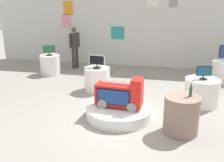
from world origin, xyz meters
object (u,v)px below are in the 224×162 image
object	(u,v)px
tv_on_far_right	(204,72)
tv_on_left_rear	(49,50)
main_display_pedestal	(119,112)
shopper_browsing_near_truck	(75,44)
novelty_firetruck_tv	(120,95)
display_pedestal_left_rear	(50,65)
bottle_on_side_table	(191,91)
display_pedestal_center_rear	(97,79)
tv_on_center_rear	(97,61)
display_pedestal_far_right	(202,92)
side_table_round	(181,114)

from	to	relation	value
tv_on_far_right	tv_on_left_rear	bearing A→B (deg)	159.39
main_display_pedestal	shopper_browsing_near_truck	size ratio (longest dim) A/B	0.95
novelty_firetruck_tv	shopper_browsing_near_truck	xyz separation A→B (m)	(-2.50, 4.07, 0.39)
display_pedestal_left_rear	bottle_on_side_table	size ratio (longest dim) A/B	2.62
display_pedestal_center_rear	bottle_on_side_table	world-z (taller)	bottle_on_side_table
main_display_pedestal	tv_on_center_rear	distance (m)	2.10
novelty_firetruck_tv	display_pedestal_far_right	bearing A→B (deg)	31.29
display_pedestal_center_rear	shopper_browsing_near_truck	distance (m)	2.86
tv_on_left_rear	display_pedestal_center_rear	size ratio (longest dim) A/B	0.53
display_pedestal_left_rear	tv_on_left_rear	size ratio (longest dim) A/B	1.74
novelty_firetruck_tv	display_pedestal_center_rear	world-z (taller)	novelty_firetruck_tv
bottle_on_side_table	display_pedestal_left_rear	bearing A→B (deg)	142.87
tv_on_far_right	bottle_on_side_table	distance (m)	1.64
tv_on_center_rear	tv_on_left_rear	bearing A→B (deg)	147.45
tv_on_center_rear	display_pedestal_far_right	bearing A→B (deg)	-10.41
tv_on_left_rear	display_pedestal_far_right	world-z (taller)	tv_on_left_rear
tv_on_center_rear	shopper_browsing_near_truck	bearing A→B (deg)	122.65
display_pedestal_center_rear	shopper_browsing_near_truck	xyz separation A→B (m)	(-1.51, 2.36, 0.59)
tv_on_left_rear	main_display_pedestal	bearing A→B (deg)	-44.69
tv_on_center_rear	bottle_on_side_table	distance (m)	3.25
tv_on_center_rear	side_table_round	bearing A→B (deg)	-42.81
side_table_round	bottle_on_side_table	distance (m)	0.51
tv_on_center_rear	tv_on_far_right	xyz separation A→B (m)	(2.91, -0.54, -0.02)
bottle_on_side_table	shopper_browsing_near_truck	size ratio (longest dim) A/B	0.17
tv_on_center_rear	shopper_browsing_near_truck	size ratio (longest dim) A/B	0.30
tv_on_center_rear	display_pedestal_far_right	world-z (taller)	tv_on_center_rear
display_pedestal_left_rear	shopper_browsing_near_truck	size ratio (longest dim) A/B	0.44
main_display_pedestal	novelty_firetruck_tv	size ratio (longest dim) A/B	1.40
novelty_firetruck_tv	bottle_on_side_table	distance (m)	1.58
tv_on_far_right	bottle_on_side_table	world-z (taller)	bottle_on_side_table
tv_on_left_rear	display_pedestal_center_rear	world-z (taller)	tv_on_left_rear
tv_on_left_rear	bottle_on_side_table	size ratio (longest dim) A/B	1.50
side_table_round	shopper_browsing_near_truck	world-z (taller)	shopper_browsing_near_truck
novelty_firetruck_tv	display_pedestal_far_right	size ratio (longest dim) A/B	1.24
main_display_pedestal	tv_on_far_right	world-z (taller)	tv_on_far_right
display_pedestal_far_right	tv_on_far_right	world-z (taller)	tv_on_far_right
tv_on_center_rear	side_table_round	size ratio (longest dim) A/B	0.61
display_pedestal_center_rear	display_pedestal_far_right	world-z (taller)	same
display_pedestal_center_rear	display_pedestal_far_right	xyz separation A→B (m)	(2.91, -0.54, 0.00)
main_display_pedestal	display_pedestal_left_rear	bearing A→B (deg)	135.27
bottle_on_side_table	display_pedestal_center_rear	bearing A→B (deg)	139.34
display_pedestal_center_rear	bottle_on_side_table	xyz separation A→B (m)	(2.47, -2.12, 0.55)
tv_on_far_right	display_pedestal_far_right	bearing A→B (deg)	77.61
main_display_pedestal	tv_on_far_right	xyz separation A→B (m)	(1.95, 1.16, 0.75)
display_pedestal_far_right	bottle_on_side_table	world-z (taller)	bottle_on_side_table
tv_on_left_rear	display_pedestal_far_right	distance (m)	5.40
tv_on_far_right	side_table_round	bearing A→B (deg)	-109.79
tv_on_left_rear	tv_on_far_right	size ratio (longest dim) A/B	1.09
tv_on_far_right	side_table_round	xyz separation A→B (m)	(-0.58, -1.62, -0.47)
main_display_pedestal	display_pedestal_center_rear	bearing A→B (deg)	119.54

